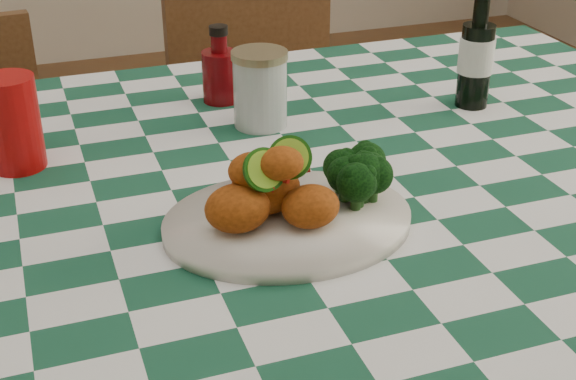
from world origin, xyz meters
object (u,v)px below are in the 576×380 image
object	(u,v)px
fried_chicken_pile	(279,183)
mason_jar	(260,89)
ketchup_bottle	(220,64)
red_tumbler	(13,123)
plate	(288,222)
wooden_chair_right	(276,158)
beer_bottle	(477,46)

from	to	relation	value
fried_chicken_pile	mason_jar	world-z (taller)	mason_jar
mason_jar	ketchup_bottle	bearing A→B (deg)	104.56
red_tumbler	ketchup_bottle	size ratio (longest dim) A/B	1.03
plate	fried_chicken_pile	distance (m)	0.06
wooden_chair_right	ketchup_bottle	bearing A→B (deg)	-122.21
ketchup_bottle	beer_bottle	xyz separation A→B (m)	(0.40, -0.16, 0.04)
plate	ketchup_bottle	bearing A→B (deg)	85.50
plate	ketchup_bottle	size ratio (longest dim) A/B	2.38
plate	wooden_chair_right	distance (m)	0.94
fried_chicken_pile	red_tumbler	bearing A→B (deg)	135.04
fried_chicken_pile	wooden_chair_right	world-z (taller)	wooden_chair_right
red_tumbler	beer_bottle	xyz separation A→B (m)	(0.75, -0.01, 0.04)
red_tumbler	beer_bottle	world-z (taller)	beer_bottle
mason_jar	wooden_chair_right	size ratio (longest dim) A/B	0.14
plate	wooden_chair_right	size ratio (longest dim) A/B	0.35
plate	fried_chicken_pile	bearing A→B (deg)	180.00
plate	ketchup_bottle	xyz separation A→B (m)	(0.04, 0.45, 0.06)
ketchup_bottle	beer_bottle	bearing A→B (deg)	-22.25
red_tumbler	mason_jar	distance (m)	0.38
red_tumbler	wooden_chair_right	bearing A→B (deg)	43.22
plate	ketchup_bottle	world-z (taller)	ketchup_bottle
red_tumbler	mason_jar	xyz separation A→B (m)	(0.38, 0.03, -0.01)
mason_jar	beer_bottle	size ratio (longest dim) A/B	0.59
red_tumbler	fried_chicken_pile	bearing A→B (deg)	-44.96
ketchup_bottle	beer_bottle	distance (m)	0.44
fried_chicken_pile	ketchup_bottle	bearing A→B (deg)	83.97
red_tumbler	ketchup_bottle	world-z (taller)	red_tumbler
mason_jar	beer_bottle	bearing A→B (deg)	-6.05
plate	beer_bottle	xyz separation A→B (m)	(0.44, 0.29, 0.10)
fried_chicken_pile	mason_jar	distance (m)	0.34
beer_bottle	wooden_chair_right	bearing A→B (deg)	107.12
red_tumbler	ketchup_bottle	distance (m)	0.38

